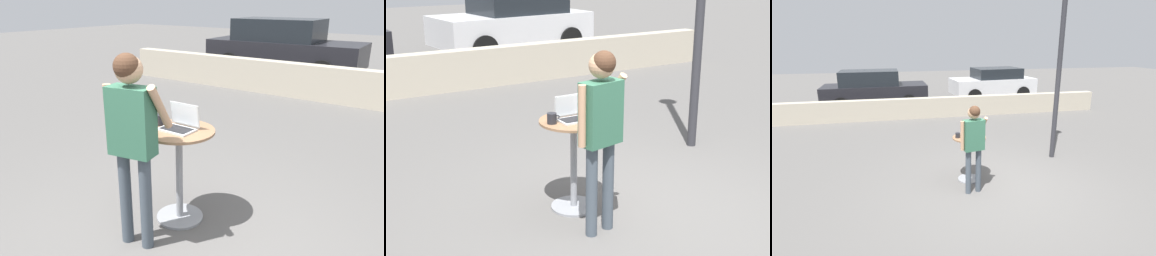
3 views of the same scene
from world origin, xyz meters
TOP-DOWN VIEW (x-y plane):
  - pavement_kerb at (0.00, 6.26)m, footprint 12.59×0.35m
  - cafe_table at (-0.47, 0.56)m, footprint 0.70×0.70m
  - laptop at (-0.47, 0.58)m, footprint 0.34×0.26m
  - coffee_mug at (-0.72, 0.57)m, footprint 0.13×0.10m
  - standing_person at (-0.52, -0.01)m, footprint 0.54×0.43m
  - parked_car_further_down at (-2.95, 8.85)m, footprint 4.60×2.07m

SIDE VIEW (x-z plane):
  - pavement_kerb at x=0.00m, z-range 0.00..0.78m
  - cafe_table at x=-0.47m, z-range 0.14..1.11m
  - parked_car_further_down at x=-2.95m, z-range 0.01..1.65m
  - coffee_mug at x=-0.72m, z-range 0.97..1.08m
  - laptop at x=-0.47m, z-range 0.90..1.15m
  - standing_person at x=-0.52m, z-range 0.25..2.02m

